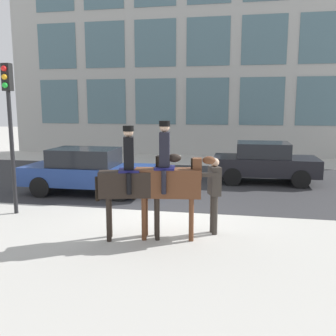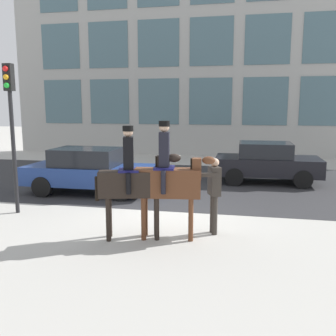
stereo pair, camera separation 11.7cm
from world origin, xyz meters
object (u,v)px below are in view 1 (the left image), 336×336
Objects in this scene: street_car_far_lane at (264,162)px; mounted_horse_companion at (169,180)px; pedestrian_bystander at (214,189)px; street_car_near_lane at (87,170)px; traffic_light at (9,115)px; mounted_horse_lead at (134,181)px.

mounted_horse_companion is at bearing -109.86° from street_car_far_lane.
street_car_near_lane is (-4.54, 3.31, -0.26)m from pedestrian_bystander.
street_car_near_lane is 1.07× the size of traffic_light.
mounted_horse_companion is 7.42m from street_car_far_lane.
traffic_light is at bearing -27.83° from pedestrian_bystander.
traffic_light is (-7.13, -5.80, 1.93)m from street_car_far_lane.
traffic_light is at bearing -111.48° from street_car_near_lane.
street_car_far_lane is at bearing 27.32° from street_car_near_lane.
traffic_light is (-4.61, 1.16, 1.39)m from mounted_horse_companion.
traffic_light reaches higher than street_car_far_lane.
street_car_near_lane is at bearing -57.31° from pedestrian_bystander.
traffic_light is (-1.05, -2.66, 1.94)m from street_car_near_lane.
mounted_horse_lead is 0.78m from mounted_horse_companion.
mounted_horse_companion is 0.61× the size of street_car_near_lane.
mounted_horse_lead is 0.64× the size of street_car_far_lane.
pedestrian_bystander is at bearing 5.70° from mounted_horse_lead.
mounted_horse_lead is at bearing -54.80° from street_car_near_lane.
pedestrian_bystander is 0.41× the size of street_car_near_lane.
street_car_near_lane is at bearing 109.82° from mounted_horse_lead.
mounted_horse_companion is at bearing -4.07° from mounted_horse_lead.
pedestrian_bystander is at bearing -6.60° from traffic_light.
mounted_horse_companion is 0.67× the size of street_car_far_lane.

